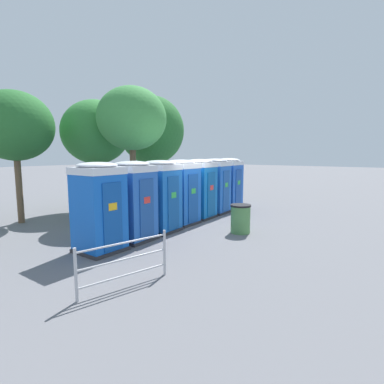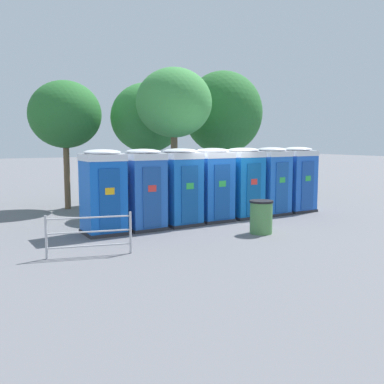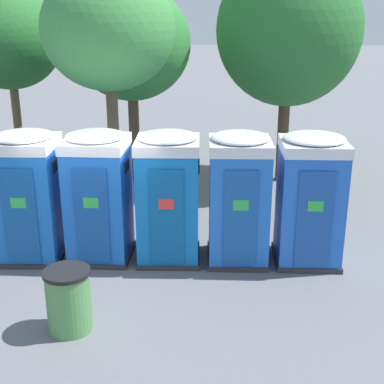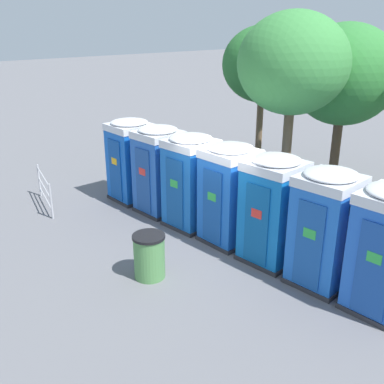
% 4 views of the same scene
% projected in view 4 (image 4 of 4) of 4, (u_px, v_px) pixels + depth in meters
% --- Properties ---
extents(ground_plane, '(120.00, 120.00, 0.00)m').
position_uv_depth(ground_plane, '(226.00, 241.00, 11.49)').
color(ground_plane, slate).
extents(portapotty_0, '(1.20, 1.21, 2.54)m').
position_uv_depth(portapotty_0, '(131.00, 160.00, 13.79)').
color(portapotty_0, '#2D2D33').
rests_on(portapotty_0, ground).
extents(portapotty_1, '(1.21, 1.24, 2.54)m').
position_uv_depth(portapotty_1, '(159.00, 169.00, 12.88)').
color(portapotty_1, '#2D2D33').
rests_on(portapotty_1, ground).
extents(portapotty_2, '(1.25, 1.25, 2.54)m').
position_uv_depth(portapotty_2, '(191.00, 181.00, 11.96)').
color(portapotty_2, '#2D2D33').
rests_on(portapotty_2, ground).
extents(portapotty_3, '(1.18, 1.21, 2.54)m').
position_uv_depth(portapotty_3, '(229.00, 194.00, 11.08)').
color(portapotty_3, '#2D2D33').
rests_on(portapotty_3, ground).
extents(portapotty_4, '(1.26, 1.26, 2.54)m').
position_uv_depth(portapotty_4, '(273.00, 209.00, 10.16)').
color(portapotty_4, '#2D2D33').
rests_on(portapotty_4, ground).
extents(portapotty_5, '(1.21, 1.25, 2.54)m').
position_uv_depth(portapotty_5, '(325.00, 228.00, 9.24)').
color(portapotty_5, '#2D2D33').
rests_on(portapotty_5, ground).
extents(street_tree_0, '(3.17, 3.17, 5.27)m').
position_uv_depth(street_tree_0, '(344.00, 75.00, 13.38)').
color(street_tree_0, brown).
rests_on(street_tree_0, ground).
extents(street_tree_2, '(2.93, 2.93, 5.57)m').
position_uv_depth(street_tree_2, '(293.00, 64.00, 11.69)').
color(street_tree_2, brown).
rests_on(street_tree_2, ground).
extents(street_tree_3, '(2.90, 2.90, 5.18)m').
position_uv_depth(street_tree_3, '(263.00, 65.00, 16.01)').
color(street_tree_3, brown).
rests_on(street_tree_3, ground).
extents(trash_can, '(0.72, 0.72, 1.00)m').
position_uv_depth(trash_can, '(149.00, 256.00, 9.72)').
color(trash_can, '#518C4C').
rests_on(trash_can, ground).
extents(event_barrier, '(2.00, 0.56, 1.05)m').
position_uv_depth(event_barrier, '(45.00, 189.00, 13.42)').
color(event_barrier, '#B7B7BC').
rests_on(event_barrier, ground).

